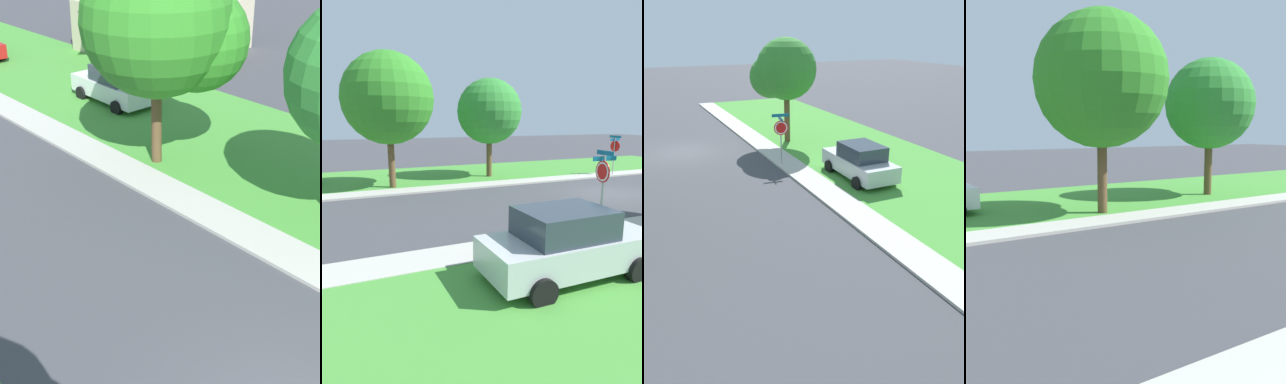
% 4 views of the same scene
% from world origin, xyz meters
% --- Properties ---
extents(ground_plane, '(120.00, 120.00, 0.00)m').
position_xyz_m(ground_plane, '(0.00, 0.00, 0.00)').
color(ground_plane, '#424247').
extents(sidewalk_west, '(1.40, 56.00, 0.10)m').
position_xyz_m(sidewalk_west, '(-4.70, 12.00, 0.05)').
color(sidewalk_west, '#B7B2A8').
rests_on(sidewalk_west, ground).
extents(lawn_west, '(8.00, 56.00, 0.08)m').
position_xyz_m(lawn_west, '(-9.40, 12.00, 0.04)').
color(lawn_west, '#479338').
rests_on(lawn_west, ground).
extents(stop_sign_far_corner, '(0.91, 0.91, 2.77)m').
position_xyz_m(stop_sign_far_corner, '(-4.31, 4.72, 1.89)').
color(stop_sign_far_corner, '#9E9EA3').
rests_on(stop_sign_far_corner, ground).
extents(car_silver_near_corner, '(2.05, 4.31, 1.76)m').
position_xyz_m(car_silver_near_corner, '(-6.97, 8.20, 0.87)').
color(car_silver_near_corner, silver).
rests_on(car_silver_near_corner, ground).
extents(tree_across_left, '(3.95, 3.68, 6.38)m').
position_xyz_m(tree_across_left, '(-6.23, 0.30, 4.40)').
color(tree_across_left, brown).
rests_on(tree_across_left, ground).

